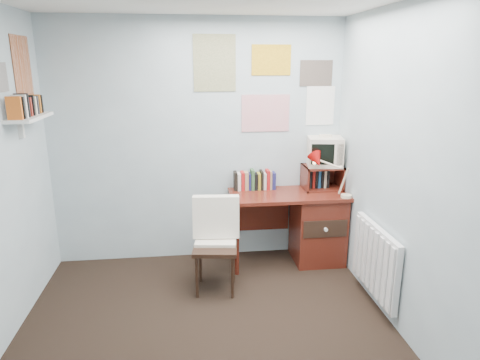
{
  "coord_description": "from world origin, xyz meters",
  "views": [
    {
      "loc": [
        -0.11,
        -2.63,
        2.06
      ],
      "look_at": [
        0.34,
        1.0,
        1.05
      ],
      "focal_mm": 32.0,
      "sensor_mm": 36.0,
      "label": 1
    }
  ],
  "objects_px": {
    "desk_lamp": "(348,178)",
    "radiator": "(376,260)",
    "desk_chair": "(215,248)",
    "tv_riser": "(322,177)",
    "desk": "(312,224)",
    "wall_shelf": "(30,117)",
    "crt_tv": "(325,150)"
  },
  "relations": [
    {
      "from": "desk_lamp",
      "to": "tv_riser",
      "type": "xyz_separation_m",
      "value": [
        -0.15,
        0.33,
        -0.07
      ]
    },
    {
      "from": "desk_lamp",
      "to": "tv_riser",
      "type": "height_order",
      "value": "desk_lamp"
    },
    {
      "from": "crt_tv",
      "to": "wall_shelf",
      "type": "height_order",
      "value": "wall_shelf"
    },
    {
      "from": "desk_lamp",
      "to": "crt_tv",
      "type": "relative_size",
      "value": 1.13
    },
    {
      "from": "desk_chair",
      "to": "radiator",
      "type": "xyz_separation_m",
      "value": [
        1.35,
        -0.42,
        -0.0
      ]
    },
    {
      "from": "desk_lamp",
      "to": "radiator",
      "type": "relative_size",
      "value": 0.49
    },
    {
      "from": "crt_tv",
      "to": "desk_chair",
      "type": "bearing_deg",
      "value": -142.29
    },
    {
      "from": "desk",
      "to": "tv_riser",
      "type": "height_order",
      "value": "tv_riser"
    },
    {
      "from": "desk_lamp",
      "to": "radiator",
      "type": "bearing_deg",
      "value": -80.42
    },
    {
      "from": "desk",
      "to": "crt_tv",
      "type": "height_order",
      "value": "crt_tv"
    },
    {
      "from": "desk",
      "to": "radiator",
      "type": "bearing_deg",
      "value": -72.76
    },
    {
      "from": "radiator",
      "to": "desk_chair",
      "type": "bearing_deg",
      "value": 162.69
    },
    {
      "from": "desk",
      "to": "desk_lamp",
      "type": "bearing_deg",
      "value": -39.28
    },
    {
      "from": "tv_riser",
      "to": "crt_tv",
      "type": "xyz_separation_m",
      "value": [
        0.02,
        0.02,
        0.29
      ]
    },
    {
      "from": "tv_riser",
      "to": "radiator",
      "type": "xyz_separation_m",
      "value": [
        0.17,
        -1.04,
        -0.47
      ]
    },
    {
      "from": "desk_chair",
      "to": "radiator",
      "type": "distance_m",
      "value": 1.41
    },
    {
      "from": "desk",
      "to": "tv_riser",
      "type": "distance_m",
      "value": 0.51
    },
    {
      "from": "desk",
      "to": "desk_chair",
      "type": "distance_m",
      "value": 1.18
    },
    {
      "from": "desk",
      "to": "desk_lamp",
      "type": "distance_m",
      "value": 0.65
    },
    {
      "from": "desk_chair",
      "to": "crt_tv",
      "type": "bearing_deg",
      "value": 35.81
    },
    {
      "from": "desk_chair",
      "to": "radiator",
      "type": "height_order",
      "value": "desk_chair"
    },
    {
      "from": "desk_chair",
      "to": "tv_riser",
      "type": "relative_size",
      "value": 2.11
    },
    {
      "from": "desk_lamp",
      "to": "wall_shelf",
      "type": "distance_m",
      "value": 2.92
    },
    {
      "from": "radiator",
      "to": "wall_shelf",
      "type": "height_order",
      "value": "wall_shelf"
    },
    {
      "from": "tv_riser",
      "to": "wall_shelf",
      "type": "xyz_separation_m",
      "value": [
        -2.69,
        -0.49,
        0.74
      ]
    },
    {
      "from": "desk_chair",
      "to": "tv_riser",
      "type": "bearing_deg",
      "value": 35.43
    },
    {
      "from": "desk",
      "to": "wall_shelf",
      "type": "relative_size",
      "value": 1.94
    },
    {
      "from": "desk",
      "to": "desk_chair",
      "type": "relative_size",
      "value": 1.42
    },
    {
      "from": "tv_riser",
      "to": "crt_tv",
      "type": "relative_size",
      "value": 1.15
    },
    {
      "from": "desk",
      "to": "wall_shelf",
      "type": "xyz_separation_m",
      "value": [
        -2.57,
        -0.38,
        1.21
      ]
    },
    {
      "from": "desk",
      "to": "wall_shelf",
      "type": "distance_m",
      "value": 2.87
    },
    {
      "from": "crt_tv",
      "to": "wall_shelf",
      "type": "bearing_deg",
      "value": -159.7
    }
  ]
}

